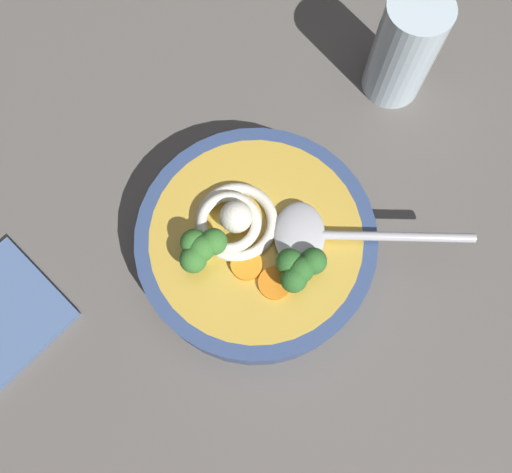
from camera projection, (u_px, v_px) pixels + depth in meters
The scene contains 9 objects.
table_slab at pixel (225, 242), 52.56cm from camera, with size 133.41×133.41×3.64cm, color #5B5651.
soup_bowl at pixel (256, 244), 48.08cm from camera, with size 21.31×21.31×4.66cm.
noodle_pile at pixel (235, 220), 45.32cm from camera, with size 7.97×7.82×3.21cm.
soup_spoon at pixel (316, 235), 45.13cm from camera, with size 12.80×15.95×1.60cm.
broccoli_floret_center at pixel (200, 248), 43.33cm from camera, with size 4.45×3.83×3.52cm.
broccoli_floret_beside_chili at pixel (300, 267), 42.86cm from camera, with size 4.40×3.79×3.48cm.
carrot_slice_rear at pixel (246, 265), 44.84cm from camera, with size 2.70×2.70×0.64cm, color orange.
carrot_slice_front at pixel (275, 283), 44.47cm from camera, with size 2.83×2.83×0.43cm, color orange.
drinking_glass at pixel (404, 49), 50.49cm from camera, with size 6.12×6.12×11.35cm, color silver.
Camera 1 is at (10.34, 11.63, 52.12)cm, focal length 37.04 mm.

